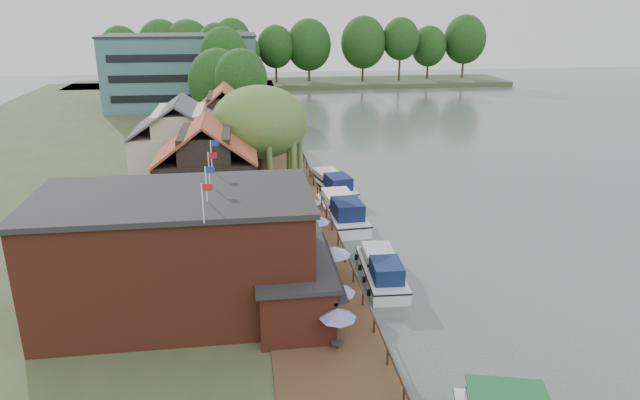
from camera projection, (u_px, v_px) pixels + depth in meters
name	position (u px, v px, depth m)	size (l,w,h in m)	color
ground	(436.00, 299.00, 37.03)	(260.00, 260.00, 0.00)	#485351
land_bank	(88.00, 165.00, 65.85)	(50.00, 140.00, 1.00)	#384728
quay_deck	(298.00, 233.00, 45.04)	(6.00, 50.00, 0.10)	#47301E
quay_rail	(331.00, 223.00, 45.70)	(0.20, 49.00, 1.00)	black
pub	(213.00, 252.00, 32.80)	(20.00, 11.00, 7.30)	maroon
hotel_block	(182.00, 71.00, 97.45)	(25.40, 12.40, 12.30)	#38666B
cottage_a	(208.00, 171.00, 46.53)	(8.60, 7.60, 8.50)	black
cottage_b	(182.00, 144.00, 55.51)	(9.60, 8.60, 8.50)	beige
cottage_c	(225.00, 124.00, 64.44)	(7.60, 7.60, 8.50)	black
willow	(260.00, 144.00, 51.46)	(8.60, 8.60, 10.43)	#476B2D
umbrella_0	(338.00, 329.00, 29.47)	(1.94, 1.94, 2.38)	navy
umbrella_1	(337.00, 303.00, 32.00)	(2.13, 2.13, 2.38)	navy
umbrella_2	(320.00, 287.00, 33.80)	(2.21, 2.21, 2.38)	#19488C
umbrella_3	(333.00, 263.00, 36.85)	(2.31, 2.31, 2.38)	navy
umbrella_4	(301.00, 242.00, 40.09)	(1.96, 1.96, 2.38)	navy
umbrella_5	(316.00, 230.00, 42.27)	(2.07, 2.07, 2.38)	navy
umbrella_6	(309.00, 210.00, 46.26)	(1.94, 1.94, 2.38)	#1B3E96
cruiser_0	(382.00, 266.00, 39.27)	(2.87, 8.89, 2.12)	silver
cruiser_1	(342.00, 207.00, 49.95)	(3.34, 10.33, 2.52)	white
cruiser_2	(332.00, 182.00, 57.52)	(3.07, 9.52, 2.29)	white
bank_tree_0	(242.00, 96.00, 73.02)	(6.67, 6.67, 11.91)	#143811
bank_tree_1	(218.00, 89.00, 81.09)	(8.40, 8.40, 11.34)	#143811
bank_tree_2	(225.00, 74.00, 86.68)	(6.90, 6.90, 13.99)	#143811
bank_tree_3	(218.00, 62.00, 105.13)	(7.27, 7.27, 13.95)	#143811
bank_tree_4	(205.00, 66.00, 111.37)	(7.85, 7.85, 11.06)	#143811
bank_tree_5	(242.00, 59.00, 121.36)	(7.79, 7.79, 11.86)	#143811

